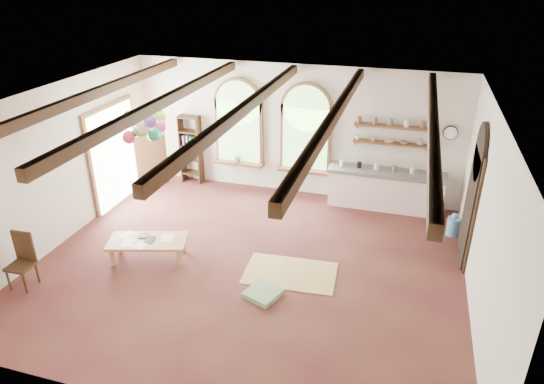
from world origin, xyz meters
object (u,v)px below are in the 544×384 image
at_px(coffee_table, 148,242).
at_px(balloon_cluster, 145,126).
at_px(kitchen_counter, 385,189).
at_px(side_chair, 23,271).

relative_size(coffee_table, balloon_cluster, 1.40).
distance_m(kitchen_counter, balloon_cluster, 5.60).
height_order(side_chair, balloon_cluster, balloon_cluster).
relative_size(side_chair, balloon_cluster, 0.89).
distance_m(coffee_table, side_chair, 2.22).
height_order(kitchen_counter, side_chair, side_chair).
distance_m(kitchen_counter, side_chair, 7.76).
bearing_deg(kitchen_counter, balloon_cluster, -152.98).
xyz_separation_m(side_chair, balloon_cluster, (1.24, 2.57, 2.04)).
distance_m(kitchen_counter, coffee_table, 5.54).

